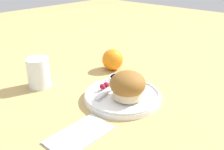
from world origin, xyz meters
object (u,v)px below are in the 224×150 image
Objects in this scene: muffin at (128,86)px; orange_fruit at (113,60)px; butter_knife at (114,86)px; juice_glass at (39,73)px.

orange_fruit is (0.15, 0.18, -0.02)m from muffin.
juice_glass reaches higher than butter_knife.
muffin is at bearing -128.39° from orange_fruit.
muffin is 1.29× the size of orange_fruit.
muffin reaches higher than butter_knife.
orange_fruit is (0.13, 0.12, 0.01)m from butter_knife.
butter_knife is 0.23m from juice_glass.
muffin is 0.53× the size of butter_knife.
orange_fruit is 0.81× the size of juice_glass.
butter_knife is 1.96× the size of juice_glass.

